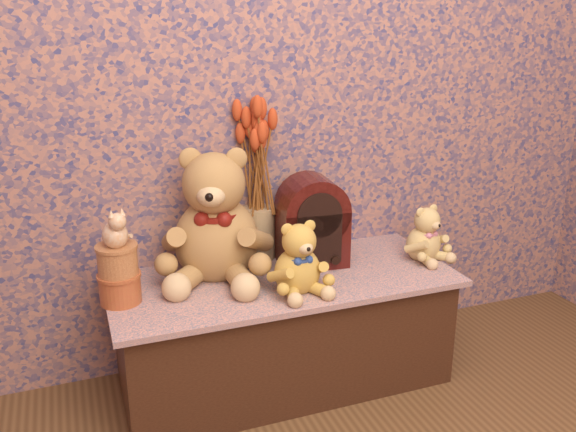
{
  "coord_description": "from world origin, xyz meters",
  "views": [
    {
      "loc": [
        -0.67,
        -0.6,
        1.28
      ],
      "look_at": [
        0.0,
        1.2,
        0.66
      ],
      "focal_mm": 37.83,
      "sensor_mm": 36.0,
      "label": 1
    }
  ],
  "objects_px": {
    "ceramic_vase": "(259,233)",
    "cat_figurine": "(114,226)",
    "cathedral_radio": "(312,220)",
    "teddy_medium": "(297,254)",
    "teddy_small": "(424,230)",
    "teddy_large": "(216,208)",
    "biscuit_tin_lower": "(120,288)"
  },
  "relations": [
    {
      "from": "teddy_small",
      "to": "teddy_large",
      "type": "bearing_deg",
      "value": 154.61
    },
    {
      "from": "teddy_small",
      "to": "biscuit_tin_lower",
      "type": "distance_m",
      "value": 1.11
    },
    {
      "from": "teddy_large",
      "to": "ceramic_vase",
      "type": "xyz_separation_m",
      "value": [
        0.18,
        0.09,
        -0.15
      ]
    },
    {
      "from": "teddy_small",
      "to": "ceramic_vase",
      "type": "distance_m",
      "value": 0.62
    },
    {
      "from": "teddy_medium",
      "to": "teddy_small",
      "type": "distance_m",
      "value": 0.56
    },
    {
      "from": "teddy_medium",
      "to": "teddy_small",
      "type": "xyz_separation_m",
      "value": [
        0.55,
        0.1,
        -0.02
      ]
    },
    {
      "from": "teddy_large",
      "to": "teddy_small",
      "type": "xyz_separation_m",
      "value": [
        0.76,
        -0.13,
        -0.13
      ]
    },
    {
      "from": "cathedral_radio",
      "to": "ceramic_vase",
      "type": "relative_size",
      "value": 1.68
    },
    {
      "from": "teddy_small",
      "to": "teddy_medium",
      "type": "bearing_deg",
      "value": 174.17
    },
    {
      "from": "cathedral_radio",
      "to": "ceramic_vase",
      "type": "xyz_separation_m",
      "value": [
        -0.17,
        0.12,
        -0.07
      ]
    },
    {
      "from": "teddy_medium",
      "to": "ceramic_vase",
      "type": "height_order",
      "value": "teddy_medium"
    },
    {
      "from": "teddy_small",
      "to": "ceramic_vase",
      "type": "relative_size",
      "value": 1.13
    },
    {
      "from": "teddy_large",
      "to": "cathedral_radio",
      "type": "relative_size",
      "value": 1.48
    },
    {
      "from": "cathedral_radio",
      "to": "teddy_small",
      "type": "bearing_deg",
      "value": -9.06
    },
    {
      "from": "ceramic_vase",
      "to": "cat_figurine",
      "type": "bearing_deg",
      "value": -158.84
    },
    {
      "from": "biscuit_tin_lower",
      "to": "cat_figurine",
      "type": "height_order",
      "value": "cat_figurine"
    },
    {
      "from": "cathedral_radio",
      "to": "cat_figurine",
      "type": "height_order",
      "value": "cathedral_radio"
    },
    {
      "from": "teddy_large",
      "to": "cathedral_radio",
      "type": "distance_m",
      "value": 0.36
    },
    {
      "from": "biscuit_tin_lower",
      "to": "teddy_medium",
      "type": "bearing_deg",
      "value": -11.41
    },
    {
      "from": "teddy_large",
      "to": "teddy_small",
      "type": "relative_size",
      "value": 2.2
    },
    {
      "from": "cathedral_radio",
      "to": "biscuit_tin_lower",
      "type": "relative_size",
      "value": 2.54
    },
    {
      "from": "teddy_large",
      "to": "cat_figurine",
      "type": "xyz_separation_m",
      "value": [
        -0.35,
        -0.11,
        0.01
      ]
    },
    {
      "from": "teddy_small",
      "to": "cat_figurine",
      "type": "xyz_separation_m",
      "value": [
        -1.11,
        0.02,
        0.14
      ]
    },
    {
      "from": "cathedral_radio",
      "to": "ceramic_vase",
      "type": "height_order",
      "value": "cathedral_radio"
    },
    {
      "from": "teddy_small",
      "to": "cat_figurine",
      "type": "relative_size",
      "value": 1.72
    },
    {
      "from": "teddy_small",
      "to": "cathedral_radio",
      "type": "relative_size",
      "value": 0.67
    },
    {
      "from": "cathedral_radio",
      "to": "biscuit_tin_lower",
      "type": "xyz_separation_m",
      "value": [
        -0.7,
        -0.09,
        -0.12
      ]
    },
    {
      "from": "biscuit_tin_lower",
      "to": "cat_figurine",
      "type": "xyz_separation_m",
      "value": [
        0.0,
        0.0,
        0.21
      ]
    },
    {
      "from": "teddy_small",
      "to": "cat_figurine",
      "type": "height_order",
      "value": "cat_figurine"
    },
    {
      "from": "teddy_large",
      "to": "biscuit_tin_lower",
      "type": "height_order",
      "value": "teddy_large"
    },
    {
      "from": "biscuit_tin_lower",
      "to": "teddy_large",
      "type": "bearing_deg",
      "value": 17.77
    },
    {
      "from": "teddy_medium",
      "to": "cat_figurine",
      "type": "bearing_deg",
      "value": 163.94
    }
  ]
}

